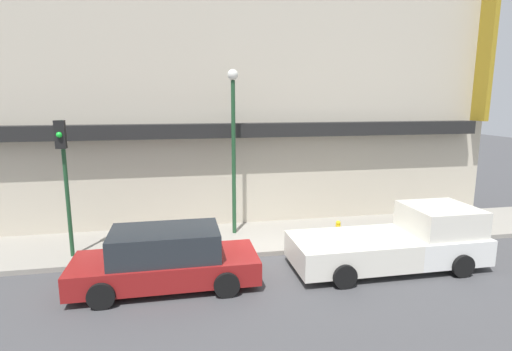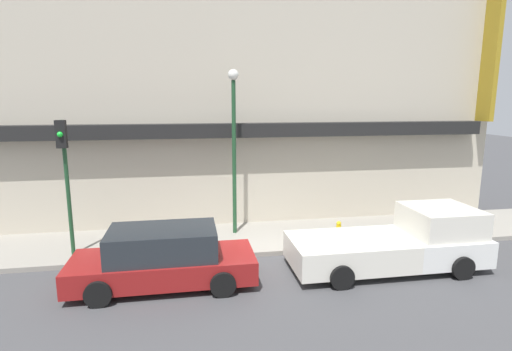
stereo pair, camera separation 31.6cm
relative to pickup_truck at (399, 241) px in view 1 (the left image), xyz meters
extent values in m
plane|color=#424244|center=(-3.64, 1.44, -0.76)|extent=(80.00, 80.00, 0.00)
cube|color=gray|center=(-3.64, 3.00, -0.69)|extent=(36.00, 3.13, 0.15)
cube|color=#BCB29E|center=(-3.64, 6.06, 4.88)|extent=(19.80, 3.00, 11.29)
cube|color=black|center=(-3.64, 4.26, 2.98)|extent=(18.22, 0.60, 0.50)
cube|color=olive|center=(5.76, 4.16, 6.75)|extent=(0.20, 0.80, 7.06)
cube|color=white|center=(1.28, 0.00, -0.18)|extent=(2.23, 2.05, 0.75)
cube|color=silver|center=(1.28, 0.00, 0.59)|extent=(1.90, 1.88, 0.79)
cube|color=silver|center=(-1.52, 0.00, -0.18)|extent=(3.35, 2.05, 0.75)
cylinder|color=black|center=(1.33, 1.02, -0.44)|extent=(0.65, 0.22, 0.65)
cylinder|color=black|center=(1.33, -1.02, -0.44)|extent=(0.65, 0.22, 0.65)
cylinder|color=black|center=(-2.13, 1.02, -0.44)|extent=(0.65, 0.22, 0.65)
cylinder|color=black|center=(-2.13, -1.02, -0.44)|extent=(0.65, 0.22, 0.65)
cube|color=maroon|center=(-6.66, 0.00, -0.26)|extent=(4.75, 1.82, 0.61)
cube|color=#23282D|center=(-6.66, 0.00, 0.41)|extent=(2.76, 1.63, 0.74)
cylinder|color=black|center=(-5.19, 0.91, -0.44)|extent=(0.65, 0.22, 0.65)
cylinder|color=black|center=(-5.19, -0.91, -0.44)|extent=(0.65, 0.22, 0.65)
cylinder|color=black|center=(-8.14, 0.91, -0.44)|extent=(0.65, 0.22, 0.65)
cylinder|color=black|center=(-8.14, -0.91, -0.44)|extent=(0.65, 0.22, 0.65)
cylinder|color=yellow|center=(-0.91, 2.35, -0.39)|extent=(0.17, 0.17, 0.43)
sphere|color=yellow|center=(-0.91, 2.35, -0.12)|extent=(0.16, 0.16, 0.16)
cylinder|color=#1E4728|center=(-4.38, 3.45, 2.05)|extent=(0.14, 0.14, 5.31)
sphere|color=silver|center=(-4.38, 3.45, 4.88)|extent=(0.36, 0.36, 0.36)
cylinder|color=#1E4728|center=(-9.52, 2.27, 1.44)|extent=(0.12, 0.12, 4.10)
cube|color=black|center=(-9.52, 2.11, 3.09)|extent=(0.28, 0.20, 0.80)
sphere|color=green|center=(-9.52, 1.99, 3.09)|extent=(0.16, 0.16, 0.16)
camera|label=1|loc=(-6.25, -10.07, 4.06)|focal=28.00mm
camera|label=2|loc=(-5.94, -10.13, 4.06)|focal=28.00mm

